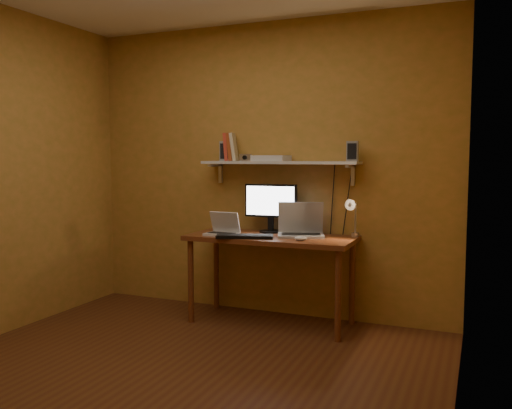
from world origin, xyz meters
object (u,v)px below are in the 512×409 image
at_px(keyboard, 245,236).
at_px(speaker_right, 353,151).
at_px(netbook, 223,229).
at_px(mouse, 301,239).
at_px(speaker_left, 227,151).
at_px(router, 271,158).
at_px(desk_lamp, 353,213).
at_px(monitor, 271,205).
at_px(laptop, 301,227).
at_px(shelf_camera, 246,157).
at_px(desk, 271,246).
at_px(wall_shelf, 279,163).

bearing_deg(keyboard, speaker_right, 6.04).
bearing_deg(netbook, keyboard, -16.03).
height_order(netbook, mouse, netbook).
xyz_separation_m(speaker_left, router, (0.43, -0.01, -0.06)).
height_order(desk_lamp, speaker_right, speaker_right).
distance_m(monitor, netbook, 0.48).
xyz_separation_m(laptop, desk_lamp, (0.43, 0.02, 0.14)).
bearing_deg(shelf_camera, speaker_right, 2.81).
bearing_deg(desk_lamp, desk, -169.19).
height_order(monitor, mouse, monitor).
bearing_deg(monitor, netbook, -139.44).
distance_m(keyboard, router, 0.75).
xyz_separation_m(desk, monitor, (-0.08, 0.19, 0.32)).
relative_size(desk_lamp, speaker_right, 2.30).
distance_m(speaker_left, router, 0.43).
distance_m(desk, speaker_left, 0.97).
bearing_deg(mouse, netbook, 160.61).
bearing_deg(mouse, desk, 137.21).
bearing_deg(desk_lamp, laptop, -176.72).
xyz_separation_m(wall_shelf, shelf_camera, (-0.29, -0.06, 0.05)).
distance_m(netbook, desk_lamp, 1.09).
relative_size(netbook, router, 0.91).
xyz_separation_m(monitor, netbook, (-0.31, -0.31, -0.18)).
relative_size(shelf_camera, router, 0.35).
xyz_separation_m(mouse, desk_lamp, (0.34, 0.29, 0.19)).
relative_size(laptop, keyboard, 0.97).
height_order(monitor, laptop, monitor).
height_order(laptop, keyboard, laptop).
relative_size(speaker_right, shelf_camera, 1.56).
bearing_deg(speaker_left, wall_shelf, 0.71).
distance_m(keyboard, mouse, 0.47).
bearing_deg(shelf_camera, netbook, -111.62).
xyz_separation_m(monitor, keyboard, (-0.08, -0.39, -0.23)).
bearing_deg(desk_lamp, speaker_left, 176.16).
relative_size(keyboard, desk_lamp, 1.23).
bearing_deg(speaker_left, netbook, -68.08).
relative_size(laptop, desk_lamp, 1.20).
relative_size(monitor, router, 1.55).
relative_size(monitor, speaker_left, 2.67).
relative_size(laptop, speaker_right, 2.75).
distance_m(wall_shelf, laptop, 0.59).
xyz_separation_m(laptop, router, (-0.31, 0.10, 0.58)).
bearing_deg(wall_shelf, keyboard, -111.77).
bearing_deg(shelf_camera, laptop, -3.74).
bearing_deg(mouse, wall_shelf, 116.31).
bearing_deg(desk, monitor, 112.10).
height_order(mouse, speaker_right, speaker_right).
bearing_deg(speaker_right, netbook, -169.94).
height_order(desk, laptop, laptop).
distance_m(netbook, mouse, 0.71).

